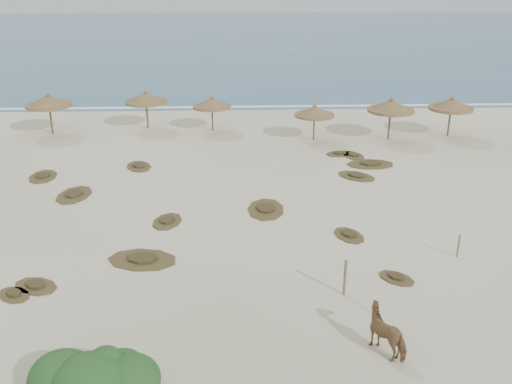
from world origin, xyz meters
TOP-DOWN VIEW (x-y plane):
  - ground at (0.00, 0.00)m, footprint 160.00×160.00m
  - ocean at (0.00, 75.00)m, footprint 200.00×100.00m
  - foam_line at (0.00, 26.00)m, footprint 70.00×0.60m
  - palapa_1 at (-11.06, 18.62)m, footprint 3.89×3.89m
  - palapa_2 at (-4.74, 19.76)m, footprint 3.61×3.61m
  - palapa_3 at (-0.14, 19.01)m, footprint 3.45×3.45m
  - palapa_4 at (6.57, 16.42)m, footprint 3.17×3.17m
  - palapa_5 at (11.54, 16.37)m, footprint 3.42×3.42m
  - palapa_6 at (15.75, 17.00)m, footprint 3.90×3.90m
  - horse at (5.81, -5.70)m, footprint 1.53×1.75m
  - fence_post_near at (5.10, -2.52)m, footprint 0.13×0.13m
  - fence_post_far at (10.08, 0.04)m, footprint 0.09×0.09m
  - scrub_1 at (-6.71, 7.17)m, footprint 1.95×2.69m
  - scrub_2 at (-1.72, 3.79)m, footprint 1.62×2.13m
  - scrub_3 at (2.79, 4.98)m, footprint 1.88×2.75m
  - scrub_4 at (6.17, 2.06)m, footprint 1.62×1.97m
  - scrub_5 at (9.19, 11.26)m, footprint 2.80×1.87m
  - scrub_6 at (-9.09, 9.92)m, footprint 1.65×2.35m
  - scrub_7 at (7.79, 13.28)m, footprint 2.02×1.56m
  - scrub_9 at (-2.32, 0.24)m, footprint 3.06×2.31m
  - scrub_10 at (8.52, 12.89)m, footprint 1.64×2.05m
  - scrub_11 at (-5.85, -1.60)m, footprint 2.05×1.80m
  - scrub_12 at (7.23, -1.56)m, footprint 1.63×1.64m
  - scrub_13 at (-4.13, 11.40)m, footprint 1.95×2.39m
  - scrub_14 at (-6.43, -2.16)m, footprint 1.61×1.55m
  - scrub_15 at (7.97, 9.30)m, footprint 2.56×2.52m

SIDE VIEW (x-z plane):
  - ground at x=0.00m, z-range 0.00..0.00m
  - ocean at x=0.00m, z-range 0.00..0.01m
  - foam_line at x=0.00m, z-range 0.00..0.01m
  - scrub_2 at x=-1.72m, z-range -0.03..0.13m
  - scrub_4 at x=6.17m, z-range -0.03..0.13m
  - scrub_11 at x=-5.85m, z-range -0.03..0.13m
  - scrub_1 at x=-6.71m, z-range -0.03..0.13m
  - scrub_3 at x=2.79m, z-range -0.03..0.13m
  - scrub_5 at x=9.19m, z-range -0.03..0.13m
  - scrub_6 at x=-9.09m, z-range -0.03..0.13m
  - scrub_7 at x=7.79m, z-range -0.03..0.13m
  - scrub_10 at x=8.52m, z-range -0.03..0.13m
  - scrub_12 at x=7.23m, z-range -0.03..0.13m
  - scrub_14 at x=-6.43m, z-range -0.03..0.13m
  - scrub_9 at x=-2.32m, z-range -0.03..0.13m
  - scrub_13 at x=-4.13m, z-range -0.03..0.13m
  - scrub_15 at x=7.97m, z-range -0.03..0.13m
  - fence_post_far at x=10.08m, z-range 0.00..0.97m
  - fence_post_near at x=5.10m, z-range 0.00..1.34m
  - horse at x=5.81m, z-range 0.00..1.37m
  - palapa_4 at x=6.57m, z-range 0.68..3.13m
  - palapa_3 at x=-0.14m, z-range 0.68..3.14m
  - palapa_2 at x=-4.74m, z-range 0.76..3.53m
  - palapa_6 at x=15.75m, z-range 0.76..3.54m
  - palapa_5 at x=11.54m, z-range 0.79..3.65m
  - palapa_1 at x=-11.06m, z-range 0.80..3.68m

